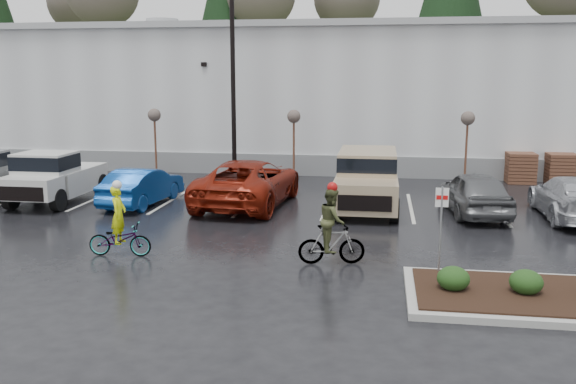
# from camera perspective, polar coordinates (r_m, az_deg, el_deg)

# --- Properties ---
(ground) EXTENTS (120.00, 120.00, 0.00)m
(ground) POSITION_cam_1_polar(r_m,az_deg,el_deg) (14.90, -0.91, -7.59)
(ground) COLOR black
(ground) RESTS_ON ground
(warehouse) EXTENTS (60.50, 15.50, 7.20)m
(warehouse) POSITION_cam_1_polar(r_m,az_deg,el_deg) (36.01, 5.02, 9.18)
(warehouse) COLOR silver
(warehouse) RESTS_ON ground
(wooded_ridge) EXTENTS (80.00, 25.00, 6.00)m
(wooded_ridge) POSITION_cam_1_polar(r_m,az_deg,el_deg) (59.00, 6.51, 9.20)
(wooded_ridge) COLOR #2B411B
(wooded_ridge) RESTS_ON ground
(lamppost) EXTENTS (0.50, 1.00, 9.22)m
(lamppost) POSITION_cam_1_polar(r_m,az_deg,el_deg) (26.71, -5.21, 12.94)
(lamppost) COLOR black
(lamppost) RESTS_ON ground
(sapling_west) EXTENTS (0.60, 0.60, 3.20)m
(sapling_west) POSITION_cam_1_polar(r_m,az_deg,el_deg) (28.92, -12.39, 6.72)
(sapling_west) COLOR #4C2B1E
(sapling_west) RESTS_ON ground
(sapling_mid) EXTENTS (0.60, 0.60, 3.20)m
(sapling_mid) POSITION_cam_1_polar(r_m,az_deg,el_deg) (27.27, 0.55, 6.73)
(sapling_mid) COLOR #4C2B1E
(sapling_mid) RESTS_ON ground
(sapling_east) EXTENTS (0.60, 0.60, 3.20)m
(sapling_east) POSITION_cam_1_polar(r_m,az_deg,el_deg) (27.24, 16.46, 6.28)
(sapling_east) COLOR #4C2B1E
(sapling_east) RESTS_ON ground
(pallet_stack_a) EXTENTS (1.20, 1.20, 1.35)m
(pallet_stack_a) POSITION_cam_1_polar(r_m,az_deg,el_deg) (28.87, 20.91, 2.14)
(pallet_stack_a) COLOR #4C2B1E
(pallet_stack_a) RESTS_ON ground
(pallet_stack_b) EXTENTS (1.20, 1.20, 1.35)m
(pallet_stack_b) POSITION_cam_1_polar(r_m,az_deg,el_deg) (29.28, 24.16, 2.02)
(pallet_stack_b) COLOR #4C2B1E
(pallet_stack_b) RESTS_ON ground
(shrub_a) EXTENTS (0.70, 0.70, 0.52)m
(shrub_a) POSITION_cam_1_polar(r_m,az_deg,el_deg) (13.72, 15.22, -7.81)
(shrub_a) COLOR #153312
(shrub_a) RESTS_ON curb_island
(shrub_b) EXTENTS (0.70, 0.70, 0.52)m
(shrub_b) POSITION_cam_1_polar(r_m,az_deg,el_deg) (13.98, 21.39, -7.85)
(shrub_b) COLOR #153312
(shrub_b) RESTS_ON curb_island
(fire_lane_sign) EXTENTS (0.30, 0.05, 2.20)m
(fire_lane_sign) POSITION_cam_1_polar(r_m,az_deg,el_deg) (14.58, 14.12, -2.59)
(fire_lane_sign) COLOR gray
(fire_lane_sign) RESTS_ON ground
(pickup_white) EXTENTS (2.10, 5.20, 1.96)m
(pickup_white) POSITION_cam_1_polar(r_m,az_deg,el_deg) (24.70, -20.61, 1.50)
(pickup_white) COLOR #BCBCB7
(pickup_white) RESTS_ON ground
(car_blue) EXTENTS (1.91, 4.30, 1.37)m
(car_blue) POSITION_cam_1_polar(r_m,az_deg,el_deg) (23.08, -13.47, 0.54)
(car_blue) COLOR navy
(car_blue) RESTS_ON ground
(car_red) EXTENTS (3.30, 6.30, 1.69)m
(car_red) POSITION_cam_1_polar(r_m,az_deg,el_deg) (22.36, -3.71, 0.91)
(car_red) COLOR maroon
(car_red) RESTS_ON ground
(suv_tan) EXTENTS (2.20, 5.10, 2.06)m
(suv_tan) POSITION_cam_1_polar(r_m,az_deg,el_deg) (21.73, 7.39, 1.04)
(suv_tan) COLOR tan
(suv_tan) RESTS_ON ground
(car_grey) EXTENTS (2.25, 4.60, 1.51)m
(car_grey) POSITION_cam_1_polar(r_m,az_deg,el_deg) (21.80, 17.06, -0.06)
(car_grey) COLOR #5B5C5F
(car_grey) RESTS_ON ground
(car_far_silver) EXTENTS (2.07, 4.98, 1.44)m
(car_far_silver) POSITION_cam_1_polar(r_m,az_deg,el_deg) (22.31, 25.06, -0.47)
(car_far_silver) COLOR #B7B8BF
(car_far_silver) RESTS_ON ground
(cyclist_hivis) EXTENTS (1.71, 0.70, 2.03)m
(cyclist_hivis) POSITION_cam_1_polar(r_m,az_deg,el_deg) (16.70, -15.49, -3.65)
(cyclist_hivis) COLOR #3F3F44
(cyclist_hivis) RESTS_ON ground
(cyclist_olive) EXTENTS (1.69, 0.84, 2.11)m
(cyclist_olive) POSITION_cam_1_polar(r_m,az_deg,el_deg) (15.41, 4.11, -3.94)
(cyclist_olive) COLOR #3F3F44
(cyclist_olive) RESTS_ON ground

